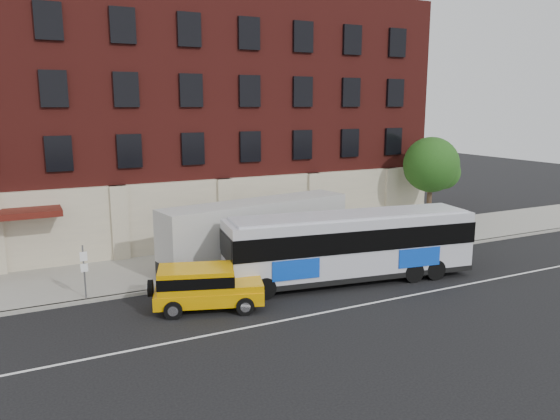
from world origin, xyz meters
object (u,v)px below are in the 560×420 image
sign_pole (84,269)px  yellow_suv (203,285)px  street_tree (432,167)px  shipping_container (257,234)px  city_bus (351,244)px

sign_pole → yellow_suv: 5.29m
sign_pole → street_tree: 22.49m
sign_pole → shipping_container: shipping_container is taller
sign_pole → city_bus: (11.78, -2.70, 0.38)m
city_bus → yellow_suv: (-7.49, -0.37, -0.80)m
sign_pole → yellow_suv: size_ratio=0.52×
street_tree → shipping_container: (-13.31, -1.88, -2.68)m
yellow_suv → shipping_container: shipping_container is taller
city_bus → yellow_suv: 7.55m
yellow_suv → shipping_container: size_ratio=0.45×
yellow_suv → shipping_container: bearing=45.5°
sign_pole → shipping_container: (8.73, 1.45, 0.28)m
yellow_suv → shipping_container: (4.44, 4.52, 0.69)m
street_tree → shipping_container: bearing=-171.9°
street_tree → city_bus: 12.18m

